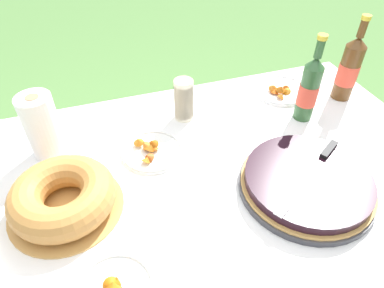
# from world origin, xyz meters

# --- Properties ---
(ground_plane) EXTENTS (16.00, 16.00, 0.00)m
(ground_plane) POSITION_xyz_m (0.00, 0.00, 0.00)
(ground_plane) COLOR #568442
(garden_table) EXTENTS (1.74, 1.06, 0.70)m
(garden_table) POSITION_xyz_m (0.00, 0.00, 0.64)
(garden_table) COLOR brown
(garden_table) RESTS_ON ground_plane
(tablecloth) EXTENTS (1.75, 1.07, 0.10)m
(tablecloth) POSITION_xyz_m (0.00, 0.00, 0.69)
(tablecloth) COLOR white
(tablecloth) RESTS_ON garden_table
(berry_tart) EXTENTS (0.41, 0.41, 0.06)m
(berry_tart) POSITION_xyz_m (0.32, -0.13, 0.73)
(berry_tart) COLOR #38383D
(berry_tart) RESTS_ON tablecloth
(serving_knife) EXTENTS (0.33, 0.22, 0.01)m
(serving_knife) POSITION_xyz_m (0.34, -0.12, 0.77)
(serving_knife) COLOR silver
(serving_knife) RESTS_ON berry_tart
(bundt_cake) EXTENTS (0.33, 0.33, 0.10)m
(bundt_cake) POSITION_xyz_m (-0.38, 0.02, 0.76)
(bundt_cake) COLOR tan
(bundt_cake) RESTS_ON tablecloth
(cup_stack) EXTENTS (0.07, 0.07, 0.16)m
(cup_stack) POSITION_xyz_m (0.07, 0.33, 0.79)
(cup_stack) COLOR beige
(cup_stack) RESTS_ON tablecloth
(cider_bottle_green) EXTENTS (0.07, 0.07, 0.33)m
(cider_bottle_green) POSITION_xyz_m (0.51, 0.19, 0.83)
(cider_bottle_green) COLOR #2D562D
(cider_bottle_green) RESTS_ON tablecloth
(cider_bottle_amber) EXTENTS (0.08, 0.08, 0.34)m
(cider_bottle_amber) POSITION_xyz_m (0.73, 0.26, 0.84)
(cider_bottle_amber) COLOR brown
(cider_bottle_amber) RESTS_ON tablecloth
(snack_plate_near) EXTENTS (0.23, 0.23, 0.05)m
(snack_plate_near) POSITION_xyz_m (0.52, 0.37, 0.72)
(snack_plate_near) COLOR white
(snack_plate_near) RESTS_ON tablecloth
(snack_plate_right) EXTENTS (0.21, 0.21, 0.05)m
(snack_plate_right) POSITION_xyz_m (-0.09, 0.17, 0.72)
(snack_plate_right) COLOR white
(snack_plate_right) RESTS_ON tablecloth
(paper_towel_roll) EXTENTS (0.11, 0.11, 0.23)m
(paper_towel_roll) POSITION_xyz_m (-0.42, 0.28, 0.82)
(paper_towel_roll) COLOR white
(paper_towel_roll) RESTS_ON tablecloth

